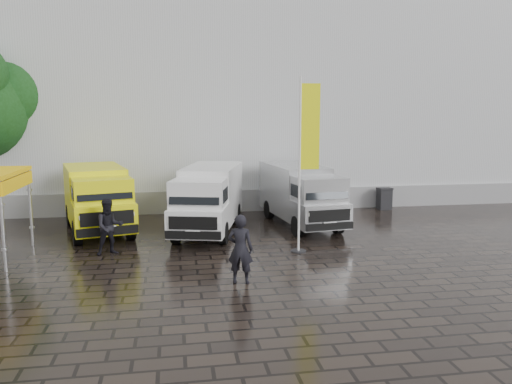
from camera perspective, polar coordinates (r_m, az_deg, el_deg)
The scene contains 10 objects.
ground at distance 15.45m, azimuth 5.54°, elevation -7.68°, with size 120.00×120.00×0.00m, color black.
exhibition_hall at distance 30.91m, azimuth 1.61°, elevation 11.84°, with size 44.00×16.00×12.00m, color silver.
hall_plinth at distance 23.34m, azimuth 5.31°, elevation -0.77°, with size 44.00×0.15×1.00m, color gray.
van_yellow at distance 19.57m, azimuth -17.68°, elevation -0.91°, with size 2.02×5.24×2.42m, color #EDEE0C, non-canonical shape.
van_white at distance 18.74m, azimuth -5.43°, elevation -0.94°, with size 1.86×5.59×2.42m, color white, non-canonical shape.
van_silver at distance 19.89m, azimuth 5.14°, elevation -0.47°, with size 1.81×5.43×2.35m, color #AFB1B4, non-canonical shape.
flagpole at distance 15.80m, azimuth 5.68°, elevation 4.31°, with size 0.88×0.50×5.56m.
wheelie_bin at distance 24.05m, azimuth 14.45°, elevation -0.72°, with size 0.61×0.61×1.01m, color black.
person_front at distance 13.08m, azimuth -1.81°, elevation -6.52°, with size 0.67×0.44×1.84m, color black.
person_tent at distance 16.38m, azimuth -16.40°, elevation -3.84°, with size 0.87×0.67×1.78m, color black.
Camera 1 is at (-3.85, -14.30, 4.38)m, focal length 35.00 mm.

